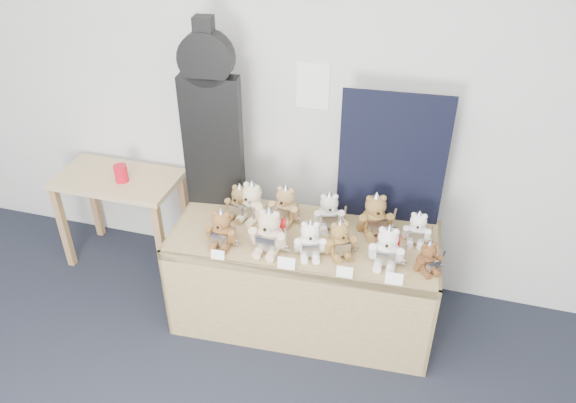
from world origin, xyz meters
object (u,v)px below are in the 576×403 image
(guitar_case, at_px, (211,119))
(teddy_back_centre_left, at_px, (285,206))
(side_table, at_px, (120,192))
(teddy_front_end, at_px, (428,258))
(teddy_front_far_right, at_px, (387,248))
(teddy_back_left, at_px, (252,203))
(teddy_back_end, at_px, (417,229))
(display_table, at_px, (302,262))
(red_cup, at_px, (121,173))
(teddy_front_right, at_px, (340,240))
(teddy_front_left, at_px, (269,232))
(teddy_back_centre_right, at_px, (329,212))
(teddy_front_far_left, at_px, (222,230))
(teddy_back_right, at_px, (375,216))
(teddy_front_centre, at_px, (310,240))
(teddy_back_far_left, at_px, (240,203))

(guitar_case, height_order, teddy_back_centre_left, guitar_case)
(side_table, relative_size, teddy_front_end, 4.04)
(teddy_front_far_right, distance_m, teddy_back_left, 0.91)
(teddy_front_end, bearing_deg, teddy_front_far_right, 147.06)
(teddy_back_centre_left, xyz_separation_m, teddy_back_end, (0.82, 0.00, -0.02))
(display_table, distance_m, red_cup, 1.43)
(side_table, relative_size, teddy_back_centre_left, 3.13)
(red_cup, bearing_deg, teddy_back_left, -7.05)
(teddy_front_right, distance_m, teddy_back_left, 0.64)
(teddy_back_end, bearing_deg, red_cup, 176.54)
(side_table, xyz_separation_m, teddy_front_left, (1.27, -0.44, 0.21))
(teddy_back_left, relative_size, teddy_back_centre_right, 1.10)
(teddy_front_far_left, xyz_separation_m, teddy_back_centre_right, (0.57, 0.36, -0.00))
(teddy_front_far_left, xyz_separation_m, teddy_back_right, (0.85, 0.37, 0.01))
(teddy_front_far_left, height_order, teddy_front_right, teddy_front_far_left)
(teddy_front_far_left, height_order, teddy_front_left, teddy_front_left)
(teddy_front_far_right, relative_size, teddy_back_left, 0.96)
(guitar_case, relative_size, teddy_back_end, 5.27)
(teddy_front_right, xyz_separation_m, teddy_front_end, (0.50, -0.01, -0.02))
(side_table, xyz_separation_m, teddy_front_right, (1.68, -0.37, 0.19))
(red_cup, distance_m, teddy_back_centre_left, 1.21)
(teddy_front_far_left, bearing_deg, teddy_front_end, 3.42)
(teddy_front_right, bearing_deg, red_cup, 138.13)
(display_table, bearing_deg, teddy_front_centre, -56.52)
(display_table, distance_m, side_table, 1.48)
(red_cup, distance_m, teddy_back_end, 2.03)
(teddy_front_centre, xyz_separation_m, teddy_front_far_right, (0.44, 0.04, 0.01))
(display_table, distance_m, teddy_front_end, 0.78)
(guitar_case, bearing_deg, teddy_back_left, -32.08)
(teddy_front_centre, bearing_deg, teddy_back_left, 134.77)
(red_cup, bearing_deg, teddy_front_centre, -14.82)
(teddy_back_end, bearing_deg, guitar_case, 174.77)
(teddy_back_centre_left, relative_size, teddy_back_centre_right, 1.04)
(teddy_front_centre, distance_m, teddy_front_far_right, 0.44)
(red_cup, height_order, teddy_front_centre, teddy_front_centre)
(side_table, distance_m, teddy_back_left, 1.10)
(teddy_back_right, bearing_deg, guitar_case, 155.45)
(display_table, relative_size, teddy_front_left, 5.37)
(teddy_front_far_right, relative_size, teddy_back_end, 1.21)
(teddy_front_far_left, distance_m, teddy_back_far_left, 0.30)
(teddy_front_far_left, bearing_deg, teddy_back_centre_left, 48.43)
(teddy_front_left, height_order, teddy_front_centre, teddy_front_left)
(teddy_back_end, distance_m, teddy_back_far_left, 1.11)
(teddy_back_right, bearing_deg, teddy_back_centre_left, 162.39)
(side_table, bearing_deg, teddy_front_far_left, -25.55)
(teddy_front_right, relative_size, teddy_front_end, 1.19)
(teddy_back_centre_right, bearing_deg, teddy_front_far_left, -166.22)
(teddy_back_centre_left, bearing_deg, teddy_front_right, -22.74)
(teddy_front_right, xyz_separation_m, teddy_back_centre_left, (-0.40, 0.24, 0.01))
(guitar_case, xyz_separation_m, teddy_back_right, (1.06, -0.07, -0.48))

